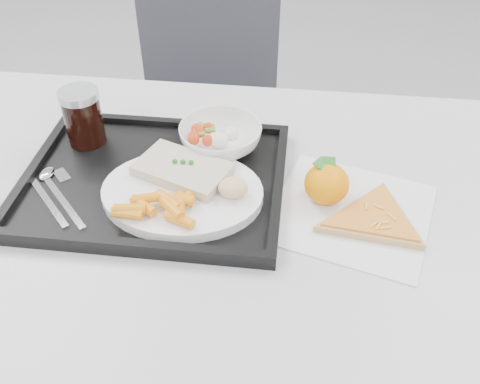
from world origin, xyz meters
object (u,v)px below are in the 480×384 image
at_px(cola_glass, 83,116).
at_px(tray, 155,181).
at_px(table, 215,231).
at_px(chair, 205,90).
at_px(dinner_plate, 182,193).
at_px(salad_bowl, 221,137).
at_px(tangerine, 327,184).
at_px(pizza_slice, 374,219).

bearing_deg(cola_glass, tray, -31.74).
xyz_separation_m(table, chair, (-0.15, 0.74, -0.15)).
height_order(tray, dinner_plate, dinner_plate).
xyz_separation_m(chair, salad_bowl, (0.14, -0.60, 0.25)).
height_order(table, tangerine, tangerine).
bearing_deg(tray, table, -17.87).
xyz_separation_m(table, cola_glass, (-0.26, 0.13, 0.14)).
relative_size(table, tray, 2.67).
bearing_deg(cola_glass, table, -26.31).
xyz_separation_m(table, salad_bowl, (-0.01, 0.14, 0.11)).
bearing_deg(cola_glass, chair, 79.51).
bearing_deg(pizza_slice, dinner_plate, 178.02).
height_order(table, cola_glass, cola_glass).
distance_m(cola_glass, tangerine, 0.46).
xyz_separation_m(chair, cola_glass, (-0.11, -0.61, 0.28)).
distance_m(salad_bowl, tangerine, 0.22).
bearing_deg(tangerine, tray, 179.08).
distance_m(dinner_plate, pizza_slice, 0.32).
bearing_deg(table, pizza_slice, -4.23).
height_order(chair, pizza_slice, chair).
distance_m(chair, salad_bowl, 0.66).
distance_m(table, salad_bowl, 0.17).
relative_size(tray, dinner_plate, 1.67).
bearing_deg(salad_bowl, table, -86.93).
bearing_deg(tray, chair, 93.25).
bearing_deg(chair, salad_bowl, -76.65).
relative_size(salad_bowl, pizza_slice, 0.58).
bearing_deg(salad_bowl, tangerine, -28.88).
relative_size(salad_bowl, tangerine, 1.55).
height_order(table, tray, tray).
xyz_separation_m(cola_glass, tangerine, (0.45, -0.10, -0.04)).
bearing_deg(dinner_plate, tangerine, 9.39).
relative_size(dinner_plate, salad_bowl, 1.78).
bearing_deg(chair, pizza_slice, -61.24).
xyz_separation_m(tray, dinner_plate, (0.06, -0.04, 0.02)).
relative_size(chair, dinner_plate, 3.44).
relative_size(chair, salad_bowl, 6.11).
relative_size(table, pizza_slice, 4.57).
bearing_deg(pizza_slice, cola_glass, 164.21).
bearing_deg(pizza_slice, tangerine, 147.22).
xyz_separation_m(table, dinner_plate, (-0.05, -0.01, 0.09)).
height_order(dinner_plate, salad_bowl, salad_bowl).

